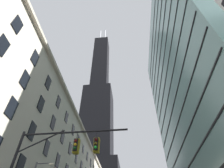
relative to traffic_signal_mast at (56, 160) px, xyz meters
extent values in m
cube|color=#B2A893|center=(-6.88, 26.00, 18.93)|extent=(0.70, 75.48, 0.60)
cube|color=black|center=(-7.08, 7.26, 2.34)|extent=(0.14, 1.40, 2.20)
cube|color=black|center=(-7.08, 2.26, 6.54)|extent=(0.14, 1.40, 2.20)
cube|color=black|center=(-7.08, 7.26, 6.54)|extent=(0.14, 1.40, 2.20)
cube|color=black|center=(-7.08, 12.26, 6.54)|extent=(0.14, 1.40, 2.20)
cube|color=black|center=(-7.08, 17.26, 6.54)|extent=(0.14, 1.40, 2.20)
cube|color=black|center=(-7.08, -2.74, 10.74)|extent=(0.14, 1.40, 2.20)
cube|color=black|center=(-7.08, 2.26, 10.74)|extent=(0.14, 1.40, 2.20)
cube|color=black|center=(-7.08, 7.26, 10.74)|extent=(0.14, 1.40, 2.20)
cube|color=black|center=(-7.08, 12.26, 10.74)|extent=(0.14, 1.40, 2.20)
cube|color=black|center=(-7.08, 17.26, 10.74)|extent=(0.14, 1.40, 2.20)
cube|color=black|center=(-7.08, 22.26, 10.74)|extent=(0.14, 1.40, 2.20)
cube|color=black|center=(-7.08, 27.26, 10.74)|extent=(0.14, 1.40, 2.20)
cube|color=black|center=(-7.08, 32.26, 10.74)|extent=(0.14, 1.40, 2.20)
cube|color=black|center=(-7.08, -2.74, 14.94)|extent=(0.14, 1.40, 2.20)
cube|color=black|center=(-7.08, 2.26, 14.94)|extent=(0.14, 1.40, 2.20)
cube|color=black|center=(-7.08, 7.26, 14.94)|extent=(0.14, 1.40, 2.20)
cube|color=black|center=(-7.08, 12.26, 14.94)|extent=(0.14, 1.40, 2.20)
cube|color=black|center=(-7.08, 17.26, 14.94)|extent=(0.14, 1.40, 2.20)
cube|color=black|center=(-7.08, 22.26, 14.94)|extent=(0.14, 1.40, 2.20)
cube|color=black|center=(-7.08, 27.26, 14.94)|extent=(0.14, 1.40, 2.20)
cube|color=black|center=(-7.08, 32.26, 14.94)|extent=(0.14, 1.40, 2.20)
cube|color=black|center=(-7.08, 37.26, 14.94)|extent=(0.14, 1.40, 2.20)
cube|color=black|center=(-7.08, 42.26, 14.94)|extent=(0.14, 1.40, 2.20)
cube|color=black|center=(-16.09, 91.96, 58.29)|extent=(20.21, 20.21, 54.02)
cube|color=black|center=(-16.09, 91.96, 119.06)|extent=(13.00, 13.00, 67.52)
cylinder|color=silver|center=(-18.69, 91.96, 164.79)|extent=(1.20, 1.20, 23.95)
cylinder|color=silver|center=(-13.49, 91.96, 164.79)|extent=(1.20, 1.20, 23.95)
cube|color=gray|center=(22.84, 20.13, 23.14)|extent=(15.94, 42.37, 57.99)
cube|color=black|center=(14.83, 20.13, 6.14)|extent=(0.12, 41.37, 0.24)
cube|color=black|center=(14.83, 20.13, 10.14)|extent=(0.12, 41.37, 0.24)
cube|color=black|center=(14.83, 20.13, 14.14)|extent=(0.12, 41.37, 0.24)
cube|color=black|center=(14.83, 20.13, 18.14)|extent=(0.12, 41.37, 0.24)
cube|color=black|center=(14.83, 20.13, 22.14)|extent=(0.12, 41.37, 0.24)
cube|color=black|center=(14.83, 20.13, 26.14)|extent=(0.12, 41.37, 0.24)
cube|color=black|center=(14.83, 20.13, 30.14)|extent=(0.12, 41.37, 0.24)
cube|color=black|center=(14.83, 20.13, 34.14)|extent=(0.12, 41.37, 0.24)
cube|color=black|center=(14.83, 20.13, 38.14)|extent=(0.12, 41.37, 0.24)
cube|color=black|center=(14.83, 20.13, 42.14)|extent=(0.12, 41.37, 0.24)
cube|color=black|center=(14.83, 20.13, 46.14)|extent=(0.12, 41.37, 0.24)
cylinder|color=black|center=(0.97, -0.04, 2.02)|extent=(8.09, 0.14, 0.14)
cylinder|color=black|center=(-1.46, -0.04, 1.42)|extent=(3.32, 0.10, 1.67)
cylinder|color=black|center=(1.24, -0.04, 1.72)|extent=(0.04, 0.04, 0.60)
cube|color=black|center=(1.24, -0.04, 0.97)|extent=(0.30, 0.30, 0.90)
cube|color=olive|center=(1.24, 0.13, 0.97)|extent=(0.40, 0.40, 1.04)
sphere|color=#450808|center=(1.24, -0.20, 1.25)|extent=(0.20, 0.20, 0.20)
sphere|color=yellow|center=(1.24, -0.20, 0.97)|extent=(0.20, 0.20, 0.20)
sphere|color=#083D10|center=(1.24, -0.20, 0.69)|extent=(0.20, 0.20, 0.20)
cylinder|color=black|center=(2.72, -0.04, 1.72)|extent=(0.04, 0.04, 0.60)
cube|color=black|center=(2.72, -0.04, 0.97)|extent=(0.30, 0.30, 0.90)
cube|color=olive|center=(2.72, 0.13, 0.97)|extent=(0.40, 0.40, 1.04)
sphere|color=#450808|center=(2.72, -0.20, 1.25)|extent=(0.20, 0.20, 0.20)
sphere|color=#4B3A08|center=(2.72, -0.20, 0.97)|extent=(0.20, 0.20, 0.20)
sphere|color=green|center=(2.72, -0.20, 0.69)|extent=(0.20, 0.20, 0.20)
cylinder|color=#47474C|center=(-3.74, 5.91, 1.98)|extent=(1.58, 0.10, 0.10)
ellipsoid|color=#EFE5C6|center=(-2.95, 5.91, 1.88)|extent=(0.56, 0.32, 0.24)
camera|label=1|loc=(5.13, -12.11, -4.65)|focal=28.87mm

